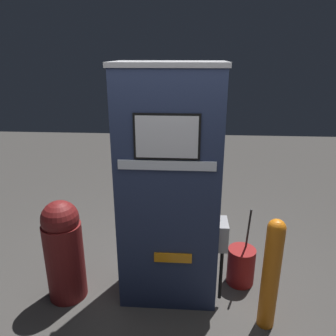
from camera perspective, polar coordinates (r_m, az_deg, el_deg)
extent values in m
plane|color=#423F3D|center=(3.39, -0.17, -23.31)|extent=(14.00, 14.00, 0.00)
cube|color=#232D4C|center=(3.28, 0.17, -13.29)|extent=(0.90, 0.54, 1.05)
cube|color=#232D4C|center=(2.84, 0.19, 5.68)|extent=(0.90, 0.54, 1.14)
cube|color=#99999E|center=(2.76, 0.20, 17.69)|extent=(0.93, 0.57, 0.04)
cube|color=black|center=(2.55, -0.22, 5.43)|extent=(0.52, 0.01, 0.37)
cube|color=silver|center=(2.55, -0.23, 5.39)|extent=(0.49, 0.01, 0.33)
cube|color=silver|center=(2.62, -0.22, 0.45)|extent=(0.79, 0.02, 0.08)
cube|color=orange|center=(3.01, 0.87, -15.39)|extent=(0.34, 0.02, 0.09)
cube|color=#99999E|center=(3.09, 9.44, -11.26)|extent=(0.09, 0.24, 0.25)
cylinder|color=black|center=(3.23, 9.18, -17.90)|extent=(0.03, 0.03, 0.52)
cylinder|color=orange|center=(3.06, 17.40, -17.89)|extent=(0.15, 0.15, 0.97)
sphere|color=orange|center=(2.80, 18.41, -9.89)|extent=(0.15, 0.15, 0.15)
cylinder|color=maroon|center=(3.44, -17.48, -15.17)|extent=(0.37, 0.37, 0.79)
sphere|color=maroon|center=(3.21, -18.30, -8.42)|extent=(0.35, 0.35, 0.35)
cylinder|color=maroon|center=(3.65, 12.57, -16.27)|extent=(0.28, 0.28, 0.40)
cylinder|color=black|center=(3.42, 13.82, -10.38)|extent=(0.02, 0.13, 0.51)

